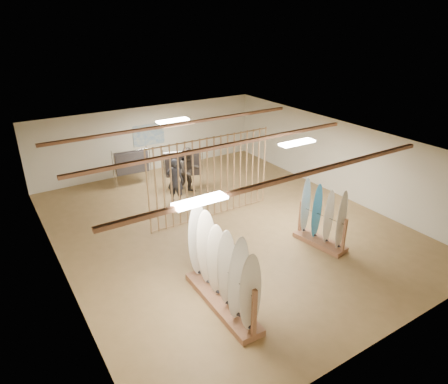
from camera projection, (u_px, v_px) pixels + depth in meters
floor at (224, 225)px, 13.02m from camera, size 12.00×12.00×0.00m
ceiling at (224, 143)px, 11.87m from camera, size 12.00×12.00×0.00m
wall_back at (149, 139)px, 17.06m from camera, size 12.00×0.00×12.00m
wall_front at (388, 289)px, 7.83m from camera, size 12.00×0.00×12.00m
wall_left at (56, 229)px, 10.00m from camera, size 0.00×12.00×12.00m
wall_right at (337, 158)px, 14.89m from camera, size 0.00×12.00×12.00m
ceiling_slats at (224, 146)px, 11.91m from camera, size 9.50×6.12×0.10m
light_panels at (224, 145)px, 11.90m from camera, size 1.20×0.35×0.06m
bamboo_partition at (211, 178)px, 13.06m from camera, size 4.45×0.05×2.78m
poster at (149, 135)px, 16.97m from camera, size 1.40×0.03×0.90m
rack_left at (222, 279)px, 9.19m from camera, size 0.67×2.72×2.18m
rack_right at (321, 225)px, 11.72m from camera, size 0.78×1.71×1.92m
clothing_rack_a at (131, 162)px, 15.69m from camera, size 1.39×0.45×1.49m
clothing_rack_b at (183, 164)px, 15.37m from camera, size 1.40×0.80×1.57m
shopper_a at (175, 178)px, 14.28m from camera, size 0.82×0.82×1.89m
shopper_b at (189, 168)px, 14.99m from camera, size 1.00×0.79×2.05m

